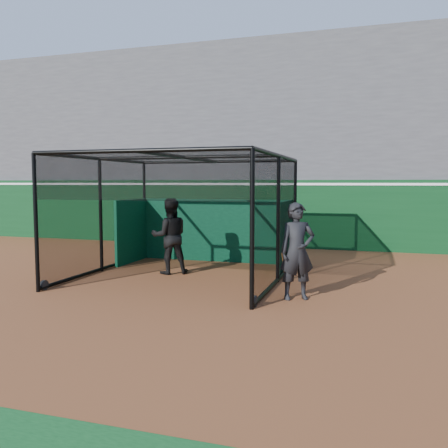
% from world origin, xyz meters
% --- Properties ---
extents(ground, '(120.00, 120.00, 0.00)m').
position_xyz_m(ground, '(0.00, 0.00, 0.00)').
color(ground, brown).
rests_on(ground, ground).
extents(outfield_wall, '(50.00, 0.50, 2.50)m').
position_xyz_m(outfield_wall, '(0.00, 8.50, 1.29)').
color(outfield_wall, '#0A3716').
rests_on(outfield_wall, ground).
extents(grandstand, '(50.00, 7.85, 8.95)m').
position_xyz_m(grandstand, '(0.00, 12.27, 4.48)').
color(grandstand, '#4C4C4F').
rests_on(grandstand, ground).
extents(batting_cage, '(4.94, 5.26, 3.04)m').
position_xyz_m(batting_cage, '(-0.71, 2.25, 1.52)').
color(batting_cage, black).
rests_on(batting_cage, ground).
extents(batter, '(1.22, 1.14, 2.00)m').
position_xyz_m(batter, '(-1.21, 2.47, 1.00)').
color(batter, black).
rests_on(batter, ground).
extents(on_deck_player, '(0.87, 0.75, 2.00)m').
position_xyz_m(on_deck_player, '(2.41, 0.69, 1.00)').
color(on_deck_player, black).
rests_on(on_deck_player, ground).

